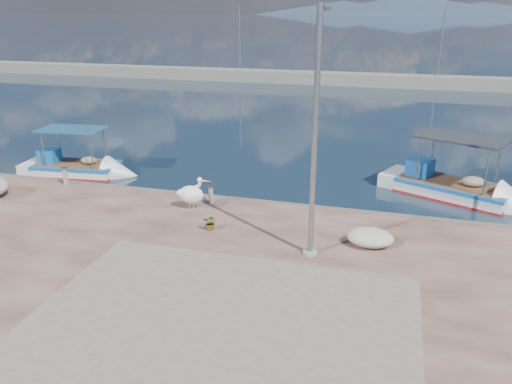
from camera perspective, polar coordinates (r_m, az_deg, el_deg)
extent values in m
plane|color=#162635|center=(14.75, -4.06, -9.70)|extent=(1400.00, 1400.00, 0.00)
cube|color=gray|center=(11.82, -4.44, -15.25)|extent=(9.00, 7.00, 0.01)
cube|color=gray|center=(52.61, 11.02, 12.53)|extent=(120.00, 2.20, 1.20)
cylinder|color=gray|center=(54.63, -1.90, 16.74)|extent=(0.16, 0.16, 7.00)
cylinder|color=gray|center=(52.22, 20.36, 15.39)|extent=(0.16, 0.16, 7.00)
cone|color=#28384C|center=(666.16, 9.93, 20.05)|extent=(220.00, 220.00, 16.00)
cone|color=#28384C|center=(662.02, 17.26, 19.75)|extent=(280.00, 280.00, 22.00)
cone|color=#28384C|center=(667.49, 24.45, 18.56)|extent=(200.00, 200.00, 14.00)
cube|color=white|center=(24.99, -19.70, 2.10)|extent=(5.48, 2.34, 0.87)
cube|color=#195CA2|center=(24.88, -19.81, 2.95)|extent=(4.01, 2.22, 0.13)
cube|color=#A21513|center=(25.01, -19.69, 1.99)|extent=(4.01, 2.20, 0.11)
cube|color=#195CA2|center=(25.45, -22.54, 3.82)|extent=(0.91, 0.91, 0.64)
cube|color=navy|center=(24.46, -20.28, 6.74)|extent=(3.09, 1.98, 0.07)
cube|color=white|center=(22.29, 21.58, -0.27)|extent=(6.39, 4.37, 1.00)
cube|color=#195CA2|center=(22.15, 21.73, 0.82)|extent=(4.86, 3.72, 0.15)
cube|color=#A21513|center=(22.31, 21.57, -0.40)|extent=(4.85, 3.70, 0.13)
cube|color=#195CA2|center=(22.51, 18.24, 2.69)|extent=(1.26, 1.26, 0.74)
cube|color=#23272D|center=(21.63, 22.40, 5.70)|extent=(3.85, 3.13, 0.08)
cylinder|color=tan|center=(18.27, -7.60, -1.45)|extent=(0.04, 0.04, 0.31)
cylinder|color=tan|center=(18.24, -7.13, -1.46)|extent=(0.04, 0.04, 0.31)
ellipsoid|color=white|center=(18.12, -7.42, -0.29)|extent=(1.02, 0.76, 0.66)
cylinder|color=white|center=(17.96, -6.57, 0.67)|extent=(0.24, 0.17, 0.56)
sphere|color=white|center=(17.87, -6.46, 1.40)|extent=(0.19, 0.19, 0.19)
cone|color=#FD9762|center=(17.85, -5.76, 1.26)|extent=(0.46, 0.20, 0.14)
cylinder|color=gray|center=(13.77, 6.74, 6.01)|extent=(0.16, 0.16, 7.00)
cylinder|color=gray|center=(14.99, 6.20, -6.88)|extent=(0.44, 0.44, 0.10)
cube|color=gray|center=(14.00, 7.79, 20.06)|extent=(0.35, 0.18, 0.12)
cylinder|color=gray|center=(18.67, -5.18, -0.31)|extent=(0.16, 0.16, 0.64)
cylinder|color=gray|center=(18.56, -5.21, 0.61)|extent=(0.22, 0.22, 0.05)
cylinder|color=gray|center=(21.97, -20.99, 1.67)|extent=(0.18, 0.18, 0.71)
cylinder|color=gray|center=(21.86, -21.10, 2.55)|extent=(0.24, 0.24, 0.06)
imported|color=#33722D|center=(16.41, -5.20, -3.49)|extent=(0.51, 0.45, 0.54)
ellipsoid|color=silver|center=(15.71, 12.91, -5.08)|extent=(1.43, 1.07, 0.54)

